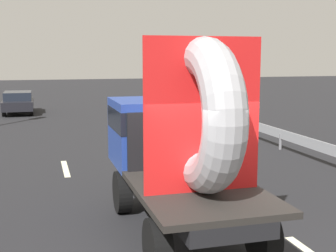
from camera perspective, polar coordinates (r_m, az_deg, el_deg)
ground_plane at (r=8.02m, az=6.03°, el=-15.06°), size 120.00×120.00×0.00m
flatbed_truck at (r=8.54m, az=1.20°, el=-1.70°), size 2.02×4.65×3.51m
distant_sedan at (r=27.57m, az=-17.98°, el=2.86°), size 1.63×3.81×1.24m
guardrail at (r=14.70m, az=17.85°, el=-2.34°), size 0.10×17.26×0.71m
lane_dash_left_far at (r=13.73m, az=-12.52°, el=-5.13°), size 0.16×2.02×0.01m
lane_dash_right_far at (r=14.44m, az=1.67°, el=-4.26°), size 0.16×2.52×0.01m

